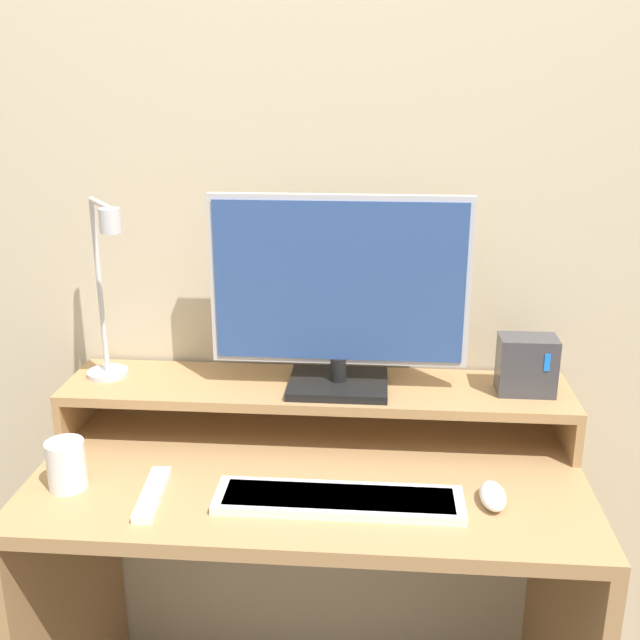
# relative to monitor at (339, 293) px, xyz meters

# --- Properties ---
(wall_back) EXTENTS (6.00, 0.05, 2.50)m
(wall_back) POSITION_rel_monitor_xyz_m (-0.05, 0.16, 0.17)
(wall_back) COLOR beige
(wall_back) RESTS_ON ground_plane
(desk) EXTENTS (1.14, 0.57, 0.74)m
(desk) POSITION_rel_monitor_xyz_m (-0.05, -0.16, -0.56)
(desk) COLOR #A87F51
(desk) RESTS_ON ground_plane
(monitor_shelf) EXTENTS (1.14, 0.24, 0.12)m
(monitor_shelf) POSITION_rel_monitor_xyz_m (-0.05, 0.01, -0.24)
(monitor_shelf) COLOR #A87F51
(monitor_shelf) RESTS_ON desk
(monitor) EXTENTS (0.56, 0.18, 0.43)m
(monitor) POSITION_rel_monitor_xyz_m (0.00, 0.00, 0.00)
(monitor) COLOR black
(monitor) RESTS_ON monitor_shelf
(desk_lamp) EXTENTS (0.15, 0.18, 0.42)m
(desk_lamp) POSITION_rel_monitor_xyz_m (-0.51, -0.02, -0.01)
(desk_lamp) COLOR silver
(desk_lamp) RESTS_ON monitor_shelf
(router_dock) EXTENTS (0.12, 0.08, 0.13)m
(router_dock) POSITION_rel_monitor_xyz_m (0.41, 0.01, -0.16)
(router_dock) COLOR #3D3D42
(router_dock) RESTS_ON monitor_shelf
(keyboard) EXTENTS (0.48, 0.12, 0.02)m
(keyboard) POSITION_rel_monitor_xyz_m (0.02, -0.29, -0.33)
(keyboard) COLOR silver
(keyboard) RESTS_ON desk
(mouse) EXTENTS (0.05, 0.10, 0.03)m
(mouse) POSITION_rel_monitor_xyz_m (0.31, -0.26, -0.32)
(mouse) COLOR white
(mouse) RESTS_ON desk
(remote_control) EXTENTS (0.05, 0.19, 0.02)m
(remote_control) POSITION_rel_monitor_xyz_m (-0.35, -0.29, -0.33)
(remote_control) COLOR white
(remote_control) RESTS_ON desk
(mug) EXTENTS (0.08, 0.08, 0.10)m
(mug) POSITION_rel_monitor_xyz_m (-0.53, -0.27, -0.29)
(mug) COLOR white
(mug) RESTS_ON desk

